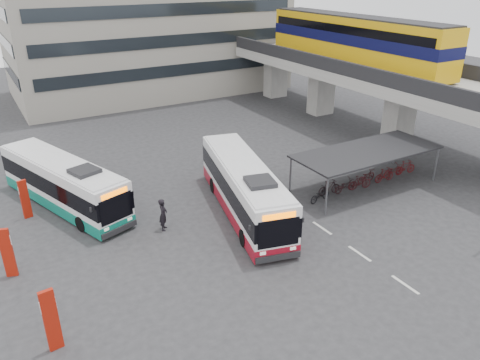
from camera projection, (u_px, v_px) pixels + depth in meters
ground at (286, 240)px, 25.29m from camera, size 120.00×120.00×0.00m
viaduct at (360, 58)px, 40.82m from camera, size 8.00×32.00×9.68m
bike_shelter at (365, 168)px, 31.00m from camera, size 10.00×4.00×2.54m
road_markings at (360, 254)px, 24.08m from camera, size 0.15×7.60×0.01m
bus_main at (244, 188)px, 27.57m from camera, size 5.08×11.59×3.35m
bus_teal at (63, 184)px, 28.35m from camera, size 5.70×11.04×3.21m
pedestrian at (163, 214)px, 25.95m from camera, size 0.74×0.82×1.88m
sign_totem_south at (51, 319)px, 17.55m from camera, size 0.59×0.23×2.73m
sign_totem_mid at (7, 252)px, 21.83m from camera, size 0.54×0.33×2.57m
sign_totem_north at (25, 199)px, 27.07m from camera, size 0.52×0.26×2.40m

